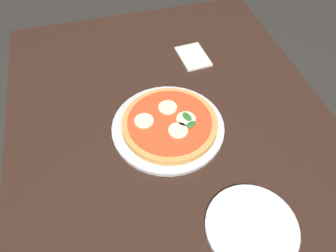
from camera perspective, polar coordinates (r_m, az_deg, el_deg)
The scene contains 6 objects.
ground_plane at distance 1.55m, azimuth 1.48°, elevation -20.12°, with size 6.00×6.00×0.00m, color #2D2B28.
dining_table at distance 0.96m, azimuth 2.25°, elevation -7.48°, with size 1.39×0.94×0.74m.
serving_tray at distance 0.92m, azimuth 0.00°, elevation -0.16°, with size 0.32×0.32×0.01m, color silver.
pizza at distance 0.91m, azimuth 0.30°, elevation 0.50°, with size 0.27×0.27×0.03m.
plate_white at distance 0.79m, azimuth 14.49°, elevation -16.90°, with size 0.21×0.21×0.01m, color white.
napkin at distance 1.15m, azimuth 4.44°, elevation 12.10°, with size 0.13×0.09×0.01m, color white.
Camera 1 is at (-0.48, 0.17, 1.46)m, focal length 34.64 mm.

